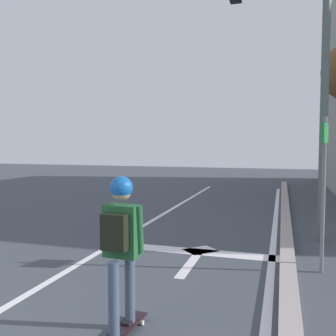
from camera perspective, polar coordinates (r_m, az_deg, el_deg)
name	(u,v)px	position (r m, az deg, el deg)	size (l,w,h in m)	color
lane_line_center	(122,239)	(8.05, -7.08, -10.62)	(0.12, 20.00, 0.01)	silver
lane_line_curbside	(273,251)	(7.39, 15.66, -12.04)	(0.12, 20.00, 0.01)	silver
stop_bar	(191,251)	(7.12, 3.49, -12.52)	(3.21, 0.40, 0.01)	silver
lane_arrow_stem	(190,264)	(6.39, 3.34, -14.41)	(0.16, 1.40, 0.01)	silver
lane_arrow_head	(201,250)	(7.19, 4.98, -12.36)	(0.56, 0.44, 0.01)	silver
curb_strip	(287,248)	(7.37, 17.65, -11.58)	(0.24, 24.00, 0.14)	#A59893
skateboard	(122,330)	(4.24, -6.95, -23.32)	(0.25, 0.88, 0.08)	black
skater	(121,235)	(3.87, -7.19, -10.03)	(0.44, 0.60, 1.59)	#3F4E62
traffic_signal_mast	(290,47)	(8.38, 18.04, 17.07)	(3.66, 0.34, 6.00)	#52615A
street_sign_post	(324,172)	(6.17, 22.66, -0.57)	(0.14, 0.44, 2.40)	slate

